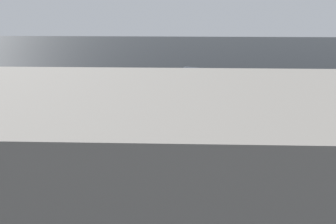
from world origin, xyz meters
The scene contains 8 objects.
ground_plane centered at (0.00, 0.00, 0.00)m, with size 60.00×60.00×0.00m, color black.
kerb_strip centered at (0.00, 4.20, 0.02)m, with size 24.00×3.20×0.04m, color gray.
moving_hatchback centered at (0.61, -0.64, 1.03)m, with size 4.25×3.17×2.06m.
fire_hydrant centered at (3.81, 2.92, 0.40)m, with size 0.42×0.31×0.80m.
pedestrian centered at (4.67, 2.85, 0.68)m, with size 0.27×0.57×1.22m.
metal_railing centered at (-1.07, 5.04, 0.73)m, with size 8.00×0.04×1.05m.
sign_post centered at (3.49, 3.95, 1.58)m, with size 0.07×0.44×2.40m.
puddle_patch centered at (1.05, -0.91, 0.00)m, with size 2.98×2.98×0.01m, color black.
Camera 1 is at (1.49, 13.44, 5.27)m, focal length 35.00 mm.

